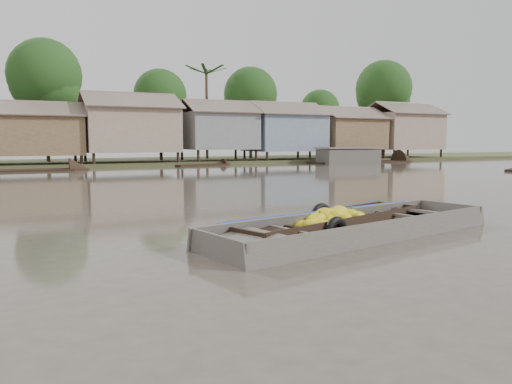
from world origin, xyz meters
name	(u,v)px	position (x,y,z in m)	size (l,w,h in m)	color
ground	(311,238)	(0.00, 0.00, 0.00)	(120.00, 120.00, 0.00)	#494138
riverbank	(130,125)	(3.03, 31.86, 3.07)	(120.00, 12.47, 10.22)	#384723
banana_boat	(331,225)	(0.79, 0.48, 0.14)	(5.31, 2.83, 0.75)	black
viewer_boat	(356,233)	(0.97, -0.13, 0.04)	(6.96, 3.15, 0.54)	#49433E
distant_boats	(294,162)	(13.53, 24.35, 0.22)	(48.31, 16.46, 1.38)	black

